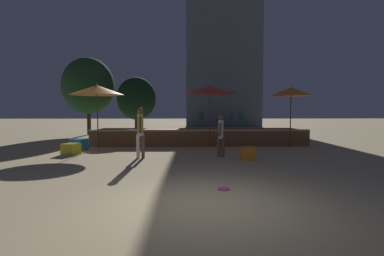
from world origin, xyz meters
name	(u,v)px	position (x,y,z in m)	size (l,w,h in m)	color
ground_plane	(202,205)	(0.00, 0.00, 0.00)	(120.00, 120.00, 0.00)	#D1B784
wooden_deck	(199,136)	(0.45, 10.57, 0.38)	(11.00, 2.79, 0.84)	brown
patio_umbrella_0	(291,92)	(4.87, 8.94, 2.71)	(2.00, 2.00, 3.00)	brown
patio_umbrella_1	(210,90)	(0.90, 8.90, 2.79)	(2.43, 2.43, 3.05)	brown
patio_umbrella_2	(97,90)	(-4.48, 8.80, 2.75)	(2.59, 2.59, 3.07)	brown
cube_seat_0	(71,149)	(-4.98, 6.71, 0.22)	(0.73, 0.73, 0.44)	yellow
cube_seat_1	(248,153)	(1.99, 5.22, 0.23)	(0.56, 0.56, 0.47)	orange
cube_seat_2	(79,144)	(-5.18, 8.18, 0.25)	(0.77, 0.77, 0.50)	#2D9EDB
person_0	(140,130)	(-1.98, 5.63, 1.07)	(0.31, 0.56, 1.90)	brown
person_1	(221,134)	(1.08, 5.87, 0.87)	(0.28, 0.50, 1.63)	brown
bistro_chair_0	(200,118)	(0.51, 10.52, 1.39)	(0.48, 0.48, 0.90)	#1E4C47
bistro_chair_1	(230,118)	(2.23, 11.35, 1.39)	(0.46, 0.46, 0.90)	#1E4C47
bistro_chair_2	(243,118)	(2.82, 10.58, 1.39)	(0.48, 0.48, 0.90)	#1E4C47
frisbee_disc	(224,189)	(0.56, 1.07, 0.02)	(0.28, 0.28, 0.03)	#E54C99
background_tree_0	(136,99)	(-3.81, 16.15, 2.65)	(2.78, 2.78, 4.19)	#3D2B1C
background_tree_1	(88,86)	(-7.45, 16.80, 3.61)	(3.76, 3.76, 5.68)	#3D2B1C
distant_building	(222,67)	(3.89, 27.99, 6.67)	(8.09, 4.03, 13.34)	#4C5666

